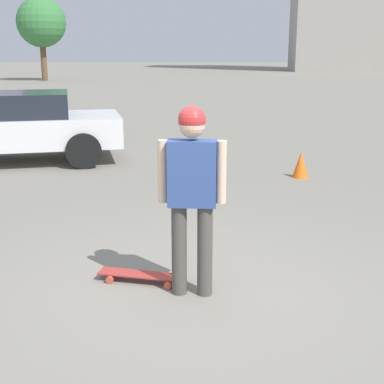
{
  "coord_description": "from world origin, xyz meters",
  "views": [
    {
      "loc": [
        -0.42,
        4.63,
        2.22
      ],
      "look_at": [
        0.0,
        0.0,
        0.99
      ],
      "focal_mm": 50.0,
      "sensor_mm": 36.0,
      "label": 1
    }
  ],
  "objects_px": {
    "car_parked_near": "(19,126)",
    "skateboard": "(142,275)",
    "person": "(192,185)",
    "traffic_cone": "(301,165)"
  },
  "relations": [
    {
      "from": "car_parked_near",
      "to": "skateboard",
      "type": "bearing_deg",
      "value": 104.25
    },
    {
      "from": "car_parked_near",
      "to": "person",
      "type": "bearing_deg",
      "value": 106.87
    },
    {
      "from": "person",
      "to": "car_parked_near",
      "type": "height_order",
      "value": "person"
    },
    {
      "from": "person",
      "to": "skateboard",
      "type": "distance_m",
      "value": 1.14
    },
    {
      "from": "skateboard",
      "to": "car_parked_near",
      "type": "bearing_deg",
      "value": -50.1
    },
    {
      "from": "car_parked_near",
      "to": "traffic_cone",
      "type": "distance_m",
      "value": 5.72
    },
    {
      "from": "traffic_cone",
      "to": "person",
      "type": "bearing_deg",
      "value": 73.0
    },
    {
      "from": "skateboard",
      "to": "traffic_cone",
      "type": "distance_m",
      "value": 5.19
    },
    {
      "from": "person",
      "to": "skateboard",
      "type": "relative_size",
      "value": 1.98
    },
    {
      "from": "skateboard",
      "to": "traffic_cone",
      "type": "xyz_separation_m",
      "value": [
        -2.04,
        -4.76,
        0.17
      ]
    }
  ]
}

